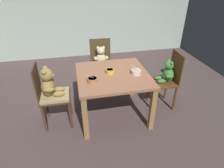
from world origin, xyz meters
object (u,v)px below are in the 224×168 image
at_px(teddy_chair_near_right, 167,76).
at_px(porridge_bowl_white_near_right, 136,72).
at_px(dining_table, 113,80).
at_px(porridge_bowl_yellow_center, 110,71).
at_px(teddy_chair_near_left, 50,89).
at_px(teddy_chair_far_center, 101,60).
at_px(porridge_bowl_terracotta_near_left, 92,80).

xyz_separation_m(teddy_chair_near_right, porridge_bowl_white_near_right, (-0.56, -0.11, 0.19)).
bearing_deg(dining_table, porridge_bowl_yellow_center, 144.57).
bearing_deg(porridge_bowl_white_near_right, teddy_chair_near_left, 178.16).
bearing_deg(teddy_chair_far_center, porridge_bowl_yellow_center, 2.14).
bearing_deg(porridge_bowl_yellow_center, porridge_bowl_terracotta_near_left, -144.48).
distance_m(porridge_bowl_yellow_center, porridge_bowl_white_near_right, 0.37).
bearing_deg(porridge_bowl_terracotta_near_left, teddy_chair_near_right, 9.88).
relative_size(dining_table, porridge_bowl_terracotta_near_left, 7.09).
height_order(teddy_chair_far_center, porridge_bowl_white_near_right, teddy_chair_far_center).
xyz_separation_m(teddy_chair_near_left, porridge_bowl_terracotta_near_left, (0.56, -0.13, 0.14)).
xyz_separation_m(dining_table, porridge_bowl_yellow_center, (-0.04, 0.03, 0.14)).
bearing_deg(teddy_chair_near_left, porridge_bowl_yellow_center, 5.02).
xyz_separation_m(teddy_chair_near_right, teddy_chair_near_left, (-1.74, -0.08, 0.04)).
relative_size(teddy_chair_near_right, porridge_bowl_white_near_right, 6.88).
bearing_deg(teddy_chair_far_center, teddy_chair_near_left, -40.34).
bearing_deg(dining_table, teddy_chair_far_center, 92.00).
relative_size(teddy_chair_near_right, porridge_bowl_terracotta_near_left, 6.53).
relative_size(porridge_bowl_terracotta_near_left, porridge_bowl_white_near_right, 1.05).
height_order(teddy_chair_near_left, porridge_bowl_terracotta_near_left, teddy_chair_near_left).
distance_m(porridge_bowl_terracotta_near_left, porridge_bowl_white_near_right, 0.63).
height_order(teddy_chair_far_center, teddy_chair_near_left, teddy_chair_near_left).
bearing_deg(porridge_bowl_terracotta_near_left, porridge_bowl_yellow_center, 35.52).
bearing_deg(teddy_chair_near_left, porridge_bowl_white_near_right, -1.20).
bearing_deg(porridge_bowl_terracotta_near_left, porridge_bowl_white_near_right, 8.27).
xyz_separation_m(porridge_bowl_terracotta_near_left, porridge_bowl_white_near_right, (0.63, 0.09, 0.00)).
distance_m(teddy_chair_far_center, porridge_bowl_yellow_center, 0.86).
distance_m(porridge_bowl_yellow_center, porridge_bowl_terracotta_near_left, 0.33).
bearing_deg(porridge_bowl_yellow_center, teddy_chair_near_left, -175.63).
height_order(teddy_chair_near_right, porridge_bowl_terracotta_near_left, teddy_chair_near_right).
distance_m(teddy_chair_near_left, porridge_bowl_terracotta_near_left, 0.59).
xyz_separation_m(teddy_chair_far_center, teddy_chair_near_right, (0.90, -0.82, -0.00)).
height_order(dining_table, porridge_bowl_white_near_right, porridge_bowl_white_near_right).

